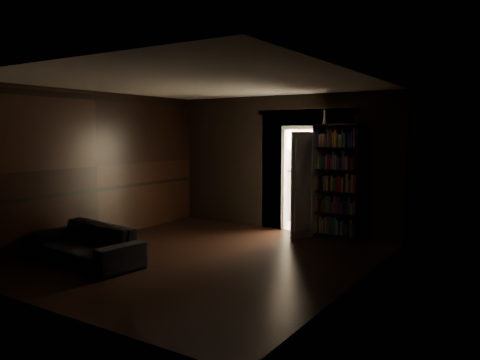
% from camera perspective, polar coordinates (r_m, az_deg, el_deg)
% --- Properties ---
extents(ground, '(5.50, 5.50, 0.00)m').
position_cam_1_polar(ground, '(7.72, -4.45, -9.48)').
color(ground, black).
rests_on(ground, ground).
extents(room_walls, '(5.02, 5.61, 2.84)m').
position_cam_1_polar(room_walls, '(8.33, -0.13, 3.40)').
color(room_walls, black).
rests_on(room_walls, ground).
extents(kitchen_alcove, '(2.20, 1.80, 2.60)m').
position_cam_1_polar(kitchen_alcove, '(10.61, 10.45, 1.26)').
color(kitchen_alcove, beige).
rests_on(kitchen_alcove, ground).
extents(sofa, '(2.10, 1.10, 0.77)m').
position_cam_1_polar(sofa, '(7.75, -18.24, -6.74)').
color(sofa, black).
rests_on(sofa, ground).
extents(bookshelf, '(0.92, 0.37, 2.20)m').
position_cam_1_polar(bookshelf, '(9.16, 11.73, -0.16)').
color(bookshelf, black).
rests_on(bookshelf, ground).
extents(refrigerator, '(0.93, 0.90, 1.65)m').
position_cam_1_polar(refrigerator, '(10.99, 8.28, -0.56)').
color(refrigerator, silver).
rests_on(refrigerator, ground).
extents(door, '(0.43, 0.78, 2.05)m').
position_cam_1_polar(door, '(9.13, 8.41, -0.59)').
color(door, white).
rests_on(door, ground).
extents(figurine, '(0.11, 0.11, 0.27)m').
position_cam_1_polar(figurine, '(9.17, 10.31, 7.59)').
color(figurine, white).
rests_on(figurine, bookshelf).
extents(bottles, '(0.67, 0.31, 0.28)m').
position_cam_1_polar(bottles, '(10.87, 8.75, 4.45)').
color(bottles, black).
rests_on(bottles, refrigerator).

